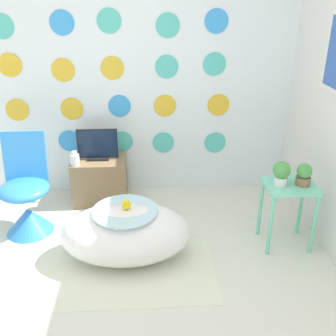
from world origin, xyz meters
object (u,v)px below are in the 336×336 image
Objects in this scene: bathtub at (126,233)px; potted_plant_left at (281,172)px; chair at (27,203)px; potted_plant_right at (304,174)px; tv at (98,146)px; vase at (75,159)px.

potted_plant_left reaches higher than bathtub.
potted_plant_right is (2.30, -0.34, 0.38)m from chair.
tv is 0.26m from vase.
potted_plant_left is at bearing -23.00° from vase.
bathtub is 1.16× the size of chair.
vase is (0.38, 0.40, 0.24)m from chair.
potted_plant_right is (0.18, -0.00, -0.02)m from potted_plant_left.
potted_plant_left reaches higher than potted_plant_right.
tv is 2.78× the size of vase.
chair reaches higher than potted_plant_right.
potted_plant_right is at bearing -0.29° from potted_plant_left.
potted_plant_right reaches higher than vase.
potted_plant_left is (1.23, 0.11, 0.44)m from bathtub.
potted_plant_left is (2.12, -0.34, 0.40)m from chair.
chair is 6.25× the size of vase.
bathtub is 1.10m from tv.
vase is 0.70× the size of potted_plant_left.
potted_plant_left reaches higher than tv.
tv is 1.76m from potted_plant_left.
potted_plant_left is at bearing 179.71° from potted_plant_right.
potted_plant_right is at bearing -27.12° from tv.
potted_plant_left is 1.13× the size of potted_plant_right.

